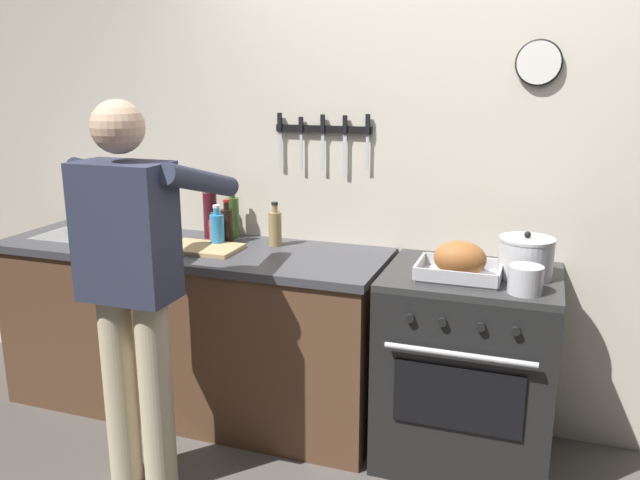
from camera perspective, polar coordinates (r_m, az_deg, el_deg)
wall_back at (r=3.22m, az=10.51°, el=6.13°), size 6.00×0.13×2.60m
counter_block at (r=3.51m, az=-11.21°, el=-7.48°), size 2.03×0.65×0.90m
stove at (r=3.09m, az=12.79°, el=-10.88°), size 0.76×0.67×0.90m
person_cook at (r=2.76m, az=-16.20°, el=-2.99°), size 0.51×0.63×1.66m
roasting_pan at (r=2.83m, az=12.21°, el=-1.94°), size 0.35×0.26×0.16m
stock_pot at (r=2.91m, az=17.67°, el=-1.49°), size 0.24×0.24×0.20m
saucepan at (r=2.71m, az=17.65°, el=-3.34°), size 0.14×0.14×0.11m
cutting_board at (r=3.27m, az=-10.25°, el=-0.70°), size 0.36×0.24×0.02m
bottle_soy_sauce at (r=3.39m, az=-8.20°, el=1.34°), size 0.06×0.06×0.23m
bottle_vinegar at (r=3.30m, az=-3.98°, el=1.10°), size 0.07×0.07×0.23m
bottle_hot_sauce at (r=3.41m, az=-9.37°, el=0.89°), size 0.05×0.05×0.16m
bottle_olive_oil at (r=3.47m, az=-7.68°, el=2.06°), size 0.07×0.07×0.28m
bottle_dish_soap at (r=3.32m, az=-9.05°, el=0.94°), size 0.07×0.07×0.21m
bottle_wine_red at (r=3.49m, az=-9.65°, el=2.32°), size 0.07×0.07×0.31m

